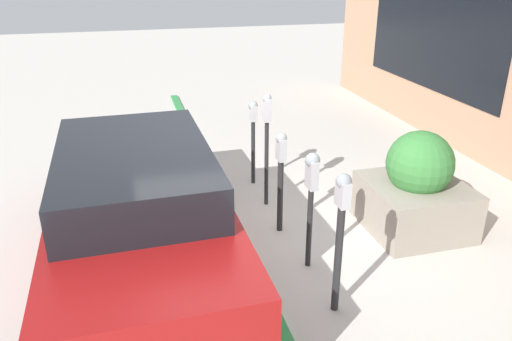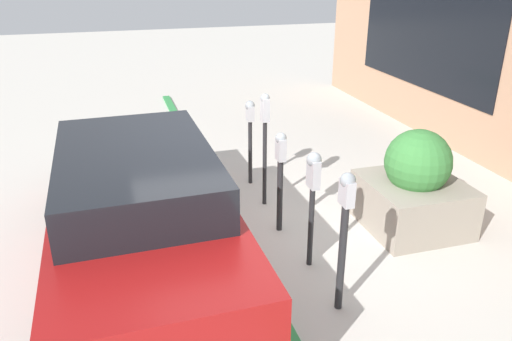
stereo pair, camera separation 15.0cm
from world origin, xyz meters
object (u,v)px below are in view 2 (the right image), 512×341
(parking_meter_farthest, at_px, (250,126))
(planter_box, at_px, (414,188))
(parking_meter_middle, at_px, (280,167))
(parked_car_front, at_px, (139,202))
(parking_meter_nearest, at_px, (345,222))
(parking_meter_fourth, at_px, (265,130))
(parking_meter_second, at_px, (313,185))

(parking_meter_farthest, distance_m, planter_box, 2.49)
(parking_meter_middle, height_order, planter_box, parking_meter_middle)
(parking_meter_farthest, relative_size, parked_car_front, 0.27)
(parking_meter_middle, bearing_deg, parking_meter_nearest, -177.93)
(parking_meter_fourth, distance_m, planter_box, 2.05)
(parking_meter_middle, bearing_deg, parked_car_front, 99.86)
(parking_meter_fourth, xyz_separation_m, parking_meter_farthest, (0.74, -0.01, -0.17))
(parked_car_front, bearing_deg, parking_meter_second, -107.88)
(parking_meter_nearest, bearing_deg, parked_car_front, 53.22)
(parking_meter_second, xyz_separation_m, planter_box, (0.45, -1.57, -0.46))
(parking_meter_second, relative_size, planter_box, 1.04)
(parking_meter_nearest, bearing_deg, parking_meter_farthest, 0.28)
(parking_meter_second, height_order, parking_meter_fourth, parking_meter_fourth)
(parking_meter_nearest, xyz_separation_m, parked_car_front, (1.32, 1.77, -0.17))
(parking_meter_second, relative_size, parked_car_front, 0.29)
(planter_box, distance_m, parked_car_front, 3.37)
(parking_meter_middle, bearing_deg, planter_box, -103.28)
(parking_meter_nearest, height_order, parking_meter_farthest, parking_meter_nearest)
(parking_meter_farthest, height_order, planter_box, same)
(parking_meter_nearest, distance_m, parked_car_front, 2.21)
(parking_meter_nearest, relative_size, parking_meter_fourth, 0.92)
(planter_box, bearing_deg, parking_meter_second, 105.81)
(parking_meter_fourth, bearing_deg, planter_box, -125.24)
(parking_meter_fourth, bearing_deg, parking_meter_second, -178.82)
(parking_meter_fourth, height_order, parked_car_front, parking_meter_fourth)
(parking_meter_middle, bearing_deg, parking_meter_farthest, -1.67)
(parking_meter_nearest, xyz_separation_m, parking_meter_fourth, (2.37, 0.02, 0.14))
(parking_meter_second, bearing_deg, parking_meter_farthest, 0.68)
(parking_meter_fourth, bearing_deg, parking_meter_farthest, -0.41)
(parking_meter_second, xyz_separation_m, parking_meter_farthest, (2.32, 0.03, -0.07))
(planter_box, xyz_separation_m, parked_car_front, (0.09, 3.35, 0.25))
(planter_box, bearing_deg, parking_meter_nearest, 127.79)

